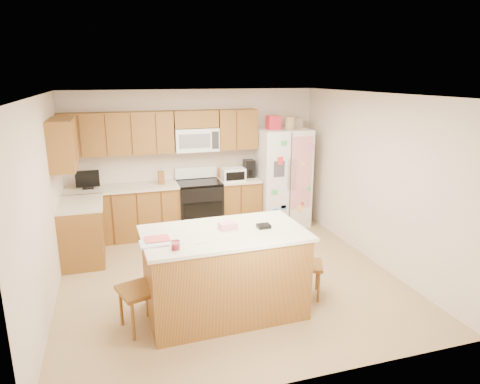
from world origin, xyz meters
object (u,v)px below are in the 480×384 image
object	(u,v)px
stove	(199,205)
refrigerator	(282,176)
windsor_chair_back	(206,256)
island	(225,272)
windsor_chair_right	(305,264)
windsor_chair_left	(141,288)

from	to	relation	value
stove	refrigerator	xyz separation A→B (m)	(1.57, -0.06, 0.45)
stove	windsor_chair_back	size ratio (longest dim) A/B	1.24
windsor_chair_back	refrigerator	bearing A→B (deg)	46.99
island	windsor_chair_back	size ratio (longest dim) A/B	2.09
stove	island	size ratio (longest dim) A/B	0.60
stove	windsor_chair_right	xyz separation A→B (m)	(0.80, -2.73, -0.05)
windsor_chair_back	windsor_chair_right	xyz separation A→B (m)	(1.16, -0.60, -0.00)
windsor_chair_right	island	bearing A→B (deg)	-175.47
stove	island	world-z (taller)	stove
island	windsor_chair_right	xyz separation A→B (m)	(1.08, 0.09, -0.08)
island	windsor_chair_left	size ratio (longest dim) A/B	1.87
stove	refrigerator	distance (m)	1.63
windsor_chair_back	island	bearing A→B (deg)	-83.61
windsor_chair_right	stove	bearing A→B (deg)	106.43
windsor_chair_left	windsor_chair_right	distance (m)	2.05
windsor_chair_left	windsor_chair_right	world-z (taller)	windsor_chair_left
island	windsor_chair_right	size ratio (longest dim) A/B	2.09
refrigerator	windsor_chair_right	bearing A→B (deg)	-106.07
refrigerator	windsor_chair_back	world-z (taller)	refrigerator
windsor_chair_left	refrigerator	bearing A→B (deg)	44.95
island	windsor_chair_left	world-z (taller)	island
windsor_chair_right	refrigerator	bearing A→B (deg)	73.93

